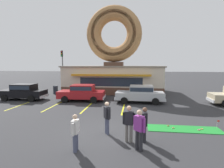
{
  "coord_description": "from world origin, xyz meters",
  "views": [
    {
      "loc": [
        1.36,
        -8.68,
        3.55
      ],
      "look_at": [
        -0.4,
        5.0,
        2.0
      ],
      "focal_mm": 28.0,
      "sensor_mm": 36.0,
      "label": 1
    }
  ],
  "objects": [
    {
      "name": "pedestrian_leather_jacket_man",
      "position": [
        0.01,
        -0.14,
        0.93
      ],
      "size": [
        0.4,
        0.53,
        1.67
      ],
      "color": "#474C66",
      "rests_on": "ground"
    },
    {
      "name": "putting_flag_pin",
      "position": [
        5.84,
        1.05,
        0.44
      ],
      "size": [
        0.13,
        0.01,
        0.55
      ],
      "color": "silver",
      "rests_on": "putting_mat"
    },
    {
      "name": "parking_stripe_far_left",
      "position": [
        -8.5,
        5.0,
        0.0
      ],
      "size": [
        0.12,
        3.6,
        0.01
      ],
      "primitive_type": "cube",
      "color": "yellow",
      "rests_on": "ground"
    },
    {
      "name": "pedestrian_beanie_man",
      "position": [
        1.85,
        -0.85,
        0.9
      ],
      "size": [
        0.25,
        0.6,
        1.62
      ],
      "color": "#232328",
      "rests_on": "ground"
    },
    {
      "name": "pedestrian_clipboard_woman",
      "position": [
        -0.99,
        -2.09,
        0.85
      ],
      "size": [
        0.25,
        0.6,
        1.55
      ],
      "color": "#474C66",
      "rests_on": "ground"
    },
    {
      "name": "golf_ball",
      "position": [
        3.44,
        0.84,
        0.05
      ],
      "size": [
        0.04,
        0.04,
        0.04
      ],
      "primitive_type": "sphere",
      "color": "white",
      "rests_on": "putting_mat"
    },
    {
      "name": "pedestrian_hooded_kid",
      "position": [
        1.15,
        -0.98,
        0.95
      ],
      "size": [
        0.59,
        0.3,
        1.7
      ],
      "color": "slate",
      "rests_on": "ground"
    },
    {
      "name": "car_silver",
      "position": [
        1.92,
        7.54,
        0.87
      ],
      "size": [
        4.59,
        2.03,
        1.6
      ],
      "color": "#B2B5BA",
      "rests_on": "ground"
    },
    {
      "name": "donut_shop_building",
      "position": [
        -1.31,
        13.94,
        3.74
      ],
      "size": [
        12.3,
        6.75,
        10.96
      ],
      "color": "brown",
      "rests_on": "ground"
    },
    {
      "name": "ground_plane",
      "position": [
        0.0,
        0.0,
        0.0
      ],
      "size": [
        160.0,
        160.0,
        0.0
      ],
      "primitive_type": "plane",
      "color": "#2D2D30"
    },
    {
      "name": "putting_mat",
      "position": [
        4.1,
        1.0,
        0.01
      ],
      "size": [
        3.92,
        1.11,
        0.03
      ],
      "primitive_type": "cube",
      "color": "#1E842D",
      "rests_on": "ground"
    },
    {
      "name": "traffic_light_pole",
      "position": [
        -10.16,
        18.31,
        3.71
      ],
      "size": [
        0.28,
        0.47,
        5.8
      ],
      "color": "#595B60",
      "rests_on": "ground"
    },
    {
      "name": "car_red",
      "position": [
        -3.66,
        7.52,
        0.87
      ],
      "size": [
        4.63,
        2.12,
        1.6
      ],
      "color": "maroon",
      "rests_on": "ground"
    },
    {
      "name": "mini_donut_mid_left",
      "position": [
        5.05,
        1.04,
        0.05
      ],
      "size": [
        0.13,
        0.13,
        0.04
      ],
      "primitive_type": "torus",
      "color": "#D17F47",
      "rests_on": "putting_mat"
    },
    {
      "name": "parking_stripe_centre",
      "position": [
        0.5,
        5.0,
        0.0
      ],
      "size": [
        0.12,
        3.6,
        0.01
      ],
      "primitive_type": "cube",
      "color": "yellow",
      "rests_on": "ground"
    },
    {
      "name": "pedestrian_blue_sweater_man",
      "position": [
        1.59,
        -1.7,
        0.96
      ],
      "size": [
        0.48,
        0.43,
        1.72
      ],
      "color": "#232328",
      "rests_on": "ground"
    },
    {
      "name": "trash_bin",
      "position": [
        -8.13,
        11.27,
        0.5
      ],
      "size": [
        0.57,
        0.57,
        0.97
      ],
      "color": "#232833",
      "rests_on": "ground"
    },
    {
      "name": "parking_stripe_mid_left",
      "position": [
        -2.5,
        5.0,
        0.0
      ],
      "size": [
        0.12,
        3.6,
        0.01
      ],
      "primitive_type": "cube",
      "color": "yellow",
      "rests_on": "ground"
    },
    {
      "name": "mini_donut_near_right",
      "position": [
        4.85,
        0.91,
        0.05
      ],
      "size": [
        0.13,
        0.13,
        0.04
      ],
      "primitive_type": "torus",
      "color": "#D8667F",
      "rests_on": "putting_mat"
    },
    {
      "name": "parking_stripe_left",
      "position": [
        -5.5,
        5.0,
        0.0
      ],
      "size": [
        0.12,
        3.6,
        0.01
      ],
      "primitive_type": "cube",
      "color": "yellow",
      "rests_on": "ground"
    },
    {
      "name": "car_black",
      "position": [
        -9.69,
        7.38,
        0.87
      ],
      "size": [
        4.59,
        2.05,
        1.6
      ],
      "color": "black",
      "rests_on": "ground"
    },
    {
      "name": "mini_donut_mid_centre",
      "position": [
        3.32,
        1.34,
        0.05
      ],
      "size": [
        0.13,
        0.13,
        0.04
      ],
      "primitive_type": "torus",
      "color": "brown",
      "rests_on": "putting_mat"
    },
    {
      "name": "mini_donut_near_left",
      "position": [
        3.54,
        1.02,
        0.05
      ],
      "size": [
        0.13,
        0.13,
        0.04
      ],
      "primitive_type": "torus",
      "color": "#A5724C",
      "rests_on": "putting_mat"
    }
  ]
}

